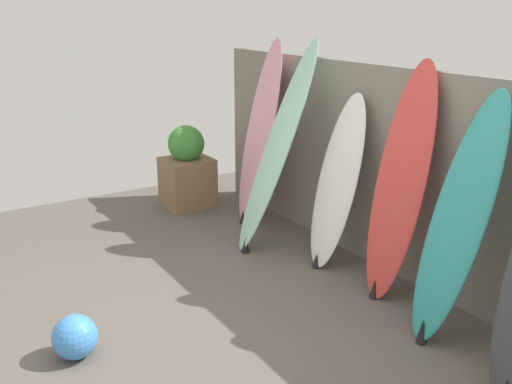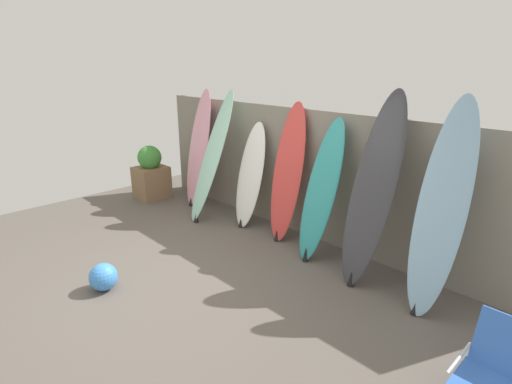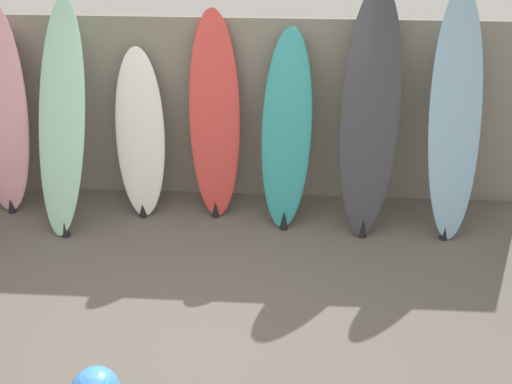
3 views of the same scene
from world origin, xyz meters
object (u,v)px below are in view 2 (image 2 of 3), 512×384
(surfboard_seafoam_1, at_px, (212,157))
(surfboard_red_3, at_px, (287,174))
(beach_ball, at_px, (103,277))
(surfboard_pink_0, at_px, (198,149))
(planter_box, at_px, (151,174))
(surfboard_white_2, at_px, (250,176))
(beach_chair, at_px, (500,369))
(surfboard_skyblue_6, at_px, (442,208))
(surfboard_charcoal_5, at_px, (373,191))
(surfboard_teal_4, at_px, (321,191))

(surfboard_seafoam_1, height_order, surfboard_red_3, surfboard_seafoam_1)
(beach_ball, bearing_deg, surfboard_pink_0, 122.06)
(surfboard_red_3, height_order, planter_box, surfboard_red_3)
(surfboard_seafoam_1, distance_m, beach_ball, 2.53)
(surfboard_white_2, xyz_separation_m, surfboard_red_3, (0.70, 0.04, 0.16))
(beach_chair, relative_size, beach_ball, 2.14)
(surfboard_white_2, bearing_deg, beach_ball, -84.60)
(surfboard_skyblue_6, relative_size, beach_chair, 3.26)
(surfboard_seafoam_1, distance_m, beach_chair, 4.50)
(surfboard_red_3, bearing_deg, surfboard_charcoal_5, -6.73)
(surfboard_white_2, distance_m, surfboard_charcoal_5, 2.12)
(surfboard_white_2, xyz_separation_m, surfboard_skyblue_6, (2.83, -0.11, 0.28))
(surfboard_red_3, height_order, surfboard_charcoal_5, surfboard_charcoal_5)
(surfboard_white_2, relative_size, surfboard_red_3, 0.82)
(surfboard_red_3, distance_m, planter_box, 2.96)
(beach_chair, bearing_deg, surfboard_charcoal_5, 134.91)
(surfboard_white_2, xyz_separation_m, beach_chair, (3.74, -1.07, -0.45))
(surfboard_seafoam_1, xyz_separation_m, beach_chair, (4.37, -0.85, -0.67))
(surfboard_seafoam_1, relative_size, surfboard_skyblue_6, 0.94)
(beach_ball, bearing_deg, planter_box, 140.24)
(planter_box, distance_m, beach_ball, 3.15)
(beach_chair, bearing_deg, surfboard_white_2, 148.86)
(surfboard_charcoal_5, bearing_deg, surfboard_seafoam_1, -178.10)
(surfboard_pink_0, xyz_separation_m, surfboard_teal_4, (2.68, -0.10, -0.11))
(surfboard_red_3, xyz_separation_m, surfboard_skyblue_6, (2.13, -0.15, 0.12))
(beach_chair, bearing_deg, surfboard_red_3, 144.74)
(surfboard_teal_4, bearing_deg, surfboard_white_2, 176.68)
(planter_box, bearing_deg, beach_ball, -39.76)
(surfboard_red_3, distance_m, surfboard_teal_4, 0.68)
(surfboard_pink_0, distance_m, surfboard_white_2, 1.33)
(surfboard_seafoam_1, xyz_separation_m, beach_ball, (0.87, -2.23, -0.84))
(surfboard_white_2, xyz_separation_m, surfboard_teal_4, (1.37, -0.08, 0.10))
(surfboard_skyblue_6, bearing_deg, surfboard_seafoam_1, -178.27)
(surfboard_pink_0, xyz_separation_m, surfboard_charcoal_5, (3.40, -0.14, 0.08))
(surfboard_white_2, height_order, surfboard_teal_4, surfboard_teal_4)
(surfboard_skyblue_6, bearing_deg, surfboard_teal_4, 178.81)
(surfboard_charcoal_5, height_order, surfboard_skyblue_6, surfboard_charcoal_5)
(surfboard_white_2, relative_size, surfboard_charcoal_5, 0.73)
(surfboard_charcoal_5, bearing_deg, surfboard_red_3, 173.27)
(beach_chair, bearing_deg, planter_box, 158.72)
(surfboard_pink_0, relative_size, planter_box, 2.05)
(beach_chair, bearing_deg, surfboard_pink_0, 152.67)
(surfboard_charcoal_5, bearing_deg, beach_ball, -128.79)
(surfboard_teal_4, relative_size, planter_box, 1.83)
(surfboard_red_3, xyz_separation_m, surfboard_teal_4, (0.67, -0.12, -0.06))
(surfboard_red_3, xyz_separation_m, planter_box, (-2.88, -0.48, -0.50))
(surfboard_pink_0, xyz_separation_m, surfboard_red_3, (2.01, 0.02, -0.05))
(surfboard_white_2, bearing_deg, surfboard_charcoal_5, -3.40)
(planter_box, height_order, beach_ball, planter_box)
(surfboard_pink_0, distance_m, surfboard_seafoam_1, 0.71)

